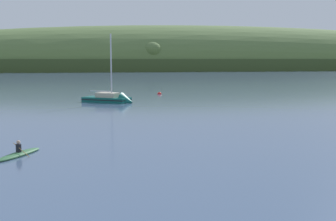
# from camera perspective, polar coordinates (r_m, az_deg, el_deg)

# --- Properties ---
(far_shoreline_hill) EXTENTS (553.94, 122.81, 49.10)m
(far_shoreline_hill) POSITION_cam_1_polar(r_m,az_deg,el_deg) (240.87, 4.41, 5.74)
(far_shoreline_hill) COLOR #3C4E24
(far_shoreline_hill) RESTS_ON ground
(sailboat_midwater_white) EXTENTS (7.20, 5.50, 9.92)m
(sailboat_midwater_white) POSITION_cam_1_polar(r_m,az_deg,el_deg) (55.02, -7.54, 1.38)
(sailboat_midwater_white) COLOR #0F564C
(sailboat_midwater_white) RESTS_ON ground
(canoe_with_paddler) EXTENTS (2.35, 3.67, 1.02)m
(canoe_with_paddler) POSITION_cam_1_polar(r_m,az_deg,el_deg) (26.06, -19.66, -5.59)
(canoe_with_paddler) COLOR #33663D
(canoe_with_paddler) RESTS_ON ground
(mooring_buoy_foreground) EXTENTS (0.67, 0.67, 0.75)m
(mooring_buoy_foreground) POSITION_cam_1_polar(r_m,az_deg,el_deg) (67.38, -1.18, 2.24)
(mooring_buoy_foreground) COLOR red
(mooring_buoy_foreground) RESTS_ON ground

